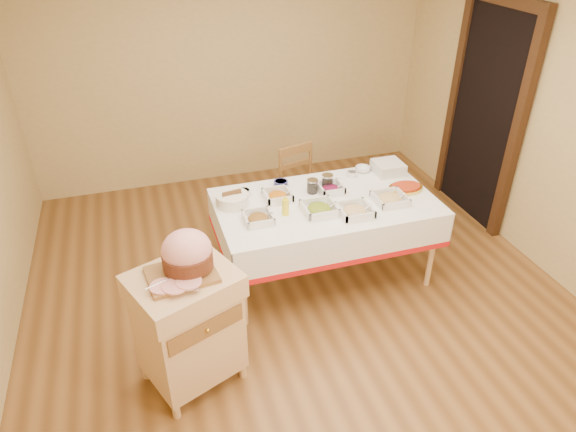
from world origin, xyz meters
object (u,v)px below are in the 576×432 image
object	(u,v)px
dining_table	(325,217)
ham_on_board	(186,255)
preserve_jar_right	(327,182)
mustard_bottle	(285,206)
brass_platter	(406,188)
bread_basket	(232,199)
preserve_jar_left	(312,187)
dining_chair	(303,191)
plate_stack	(388,168)
butcher_cart	(188,323)

from	to	relation	value
dining_table	ham_on_board	world-z (taller)	ham_on_board
preserve_jar_right	mustard_bottle	distance (m)	0.57
mustard_bottle	brass_platter	world-z (taller)	mustard_bottle
bread_basket	brass_platter	xyz separation A→B (m)	(1.48, -0.19, -0.03)
preserve_jar_left	preserve_jar_right	size ratio (longest dim) A/B	0.95
dining_chair	plate_stack	xyz separation A→B (m)	(0.68, -0.41, 0.35)
plate_stack	brass_platter	size ratio (longest dim) A/B	0.82
dining_chair	plate_stack	size ratio (longest dim) A/B	3.58
dining_chair	mustard_bottle	xyz separation A→B (m)	(-0.44, -0.83, 0.37)
dining_table	butcher_cart	world-z (taller)	butcher_cart
plate_stack	dining_chair	bearing A→B (deg)	148.56
butcher_cart	plate_stack	distance (m)	2.34
dining_chair	bread_basket	bearing A→B (deg)	-145.49
butcher_cart	preserve_jar_left	xyz separation A→B (m)	(1.23, 1.01, 0.30)
mustard_bottle	brass_platter	size ratio (longest dim) A/B	0.56
dining_table	butcher_cart	xyz separation A→B (m)	(-1.29, -0.84, -0.09)
preserve_jar_right	butcher_cart	bearing A→B (deg)	-142.78
ham_on_board	brass_platter	distance (m)	2.13
preserve_jar_right	mustard_bottle	bearing A→B (deg)	-146.70
mustard_bottle	plate_stack	distance (m)	1.19
preserve_jar_left	brass_platter	world-z (taller)	preserve_jar_left
mustard_bottle	butcher_cart	bearing A→B (deg)	-140.85
butcher_cart	dining_chair	xyz separation A→B (m)	(1.34, 1.57, -0.05)
mustard_bottle	plate_stack	bearing A→B (deg)	20.72
mustard_bottle	preserve_jar_left	bearing A→B (deg)	40.53
dining_table	brass_platter	world-z (taller)	brass_platter
dining_table	ham_on_board	xyz separation A→B (m)	(-1.24, -0.81, 0.43)
dining_chair	preserve_jar_right	size ratio (longest dim) A/B	7.04
mustard_bottle	bread_basket	bearing A→B (deg)	142.93
dining_chair	plate_stack	world-z (taller)	dining_chair
preserve_jar_right	brass_platter	size ratio (longest dim) A/B	0.42
preserve_jar_right	bread_basket	bearing A→B (deg)	-177.67
brass_platter	mustard_bottle	bearing A→B (deg)	-175.67
bread_basket	mustard_bottle	bearing A→B (deg)	-37.07
ham_on_board	plate_stack	size ratio (longest dim) A/B	1.76
preserve_jar_left	bread_basket	size ratio (longest dim) A/B	0.46
butcher_cart	bread_basket	world-z (taller)	butcher_cart
preserve_jar_left	mustard_bottle	world-z (taller)	mustard_bottle
dining_chair	preserve_jar_right	xyz separation A→B (m)	(0.04, -0.52, 0.35)
preserve_jar_right	plate_stack	xyz separation A→B (m)	(0.64, 0.11, -0.00)
bread_basket	brass_platter	distance (m)	1.50
dining_table	dining_chair	world-z (taller)	dining_chair
ham_on_board	plate_stack	bearing A→B (deg)	29.62
dining_chair	brass_platter	size ratio (longest dim) A/B	2.92
dining_chair	brass_platter	world-z (taller)	dining_chair
preserve_jar_right	mustard_bottle	world-z (taller)	mustard_bottle
bread_basket	plate_stack	bearing A→B (deg)	5.46
preserve_jar_left	bread_basket	bearing A→B (deg)	-179.95
plate_stack	preserve_jar_left	bearing A→B (deg)	-169.81
butcher_cart	brass_platter	bearing A→B (deg)	22.10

